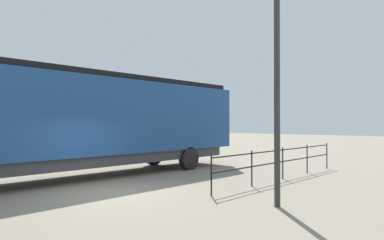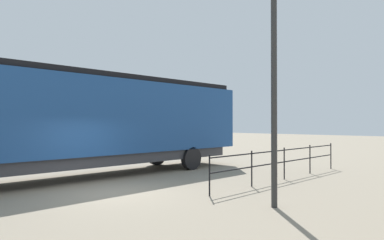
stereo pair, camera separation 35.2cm
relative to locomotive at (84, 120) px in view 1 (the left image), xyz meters
The scene contains 4 objects.
ground_plane 4.30m from the locomotive, 16.13° to the right, with size 120.00×120.00×0.00m, color gray.
locomotive is the anchor object (origin of this frame).
lamp_post 8.59m from the locomotive, ahead, with size 0.50×0.50×7.10m.
platform_fence 8.23m from the locomotive, 41.99° to the left, with size 0.05×8.98×1.27m.
Camera 1 is at (9.37, -6.14, 2.23)m, focal length 31.98 mm.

